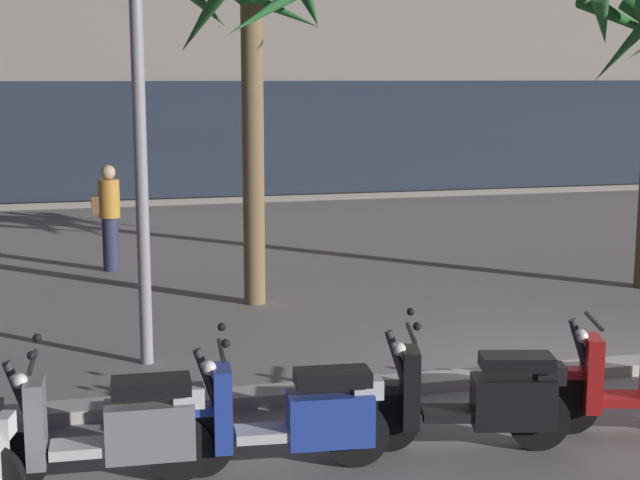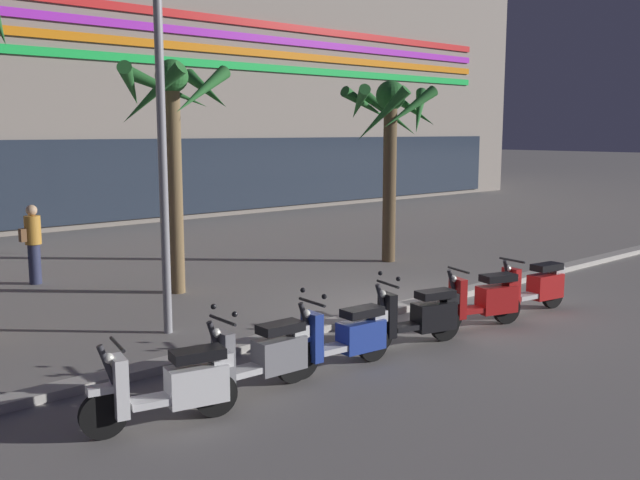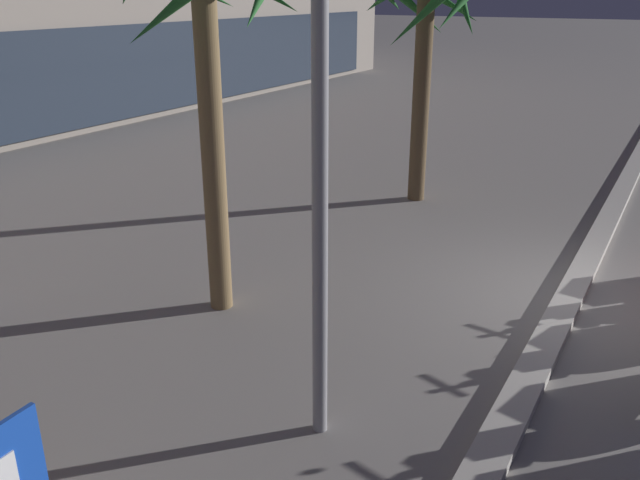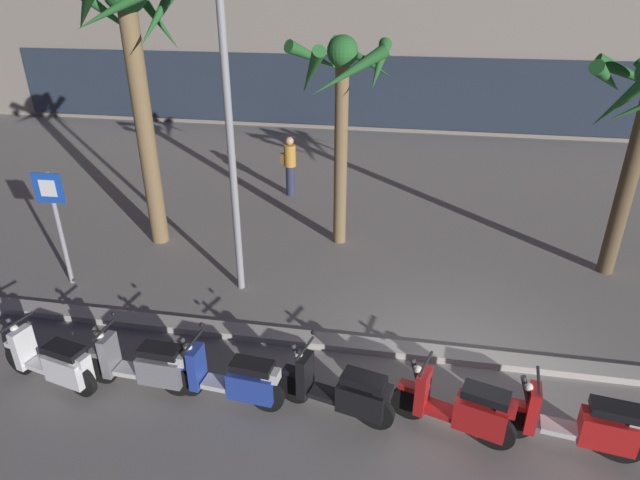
{
  "view_description": "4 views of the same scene",
  "coord_description": "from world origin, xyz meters",
  "px_view_note": "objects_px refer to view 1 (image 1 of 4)",
  "views": [
    {
      "loc": [
        -4.85,
        -8.44,
        3.12
      ],
      "look_at": [
        -2.04,
        2.63,
        1.15
      ],
      "focal_mm": 53.49,
      "sensor_mm": 36.0,
      "label": 1
    },
    {
      "loc": [
        -9.96,
        -8.34,
        3.27
      ],
      "look_at": [
        -1.63,
        0.97,
        1.37
      ],
      "focal_mm": 40.28,
      "sensor_mm": 36.0,
      "label": 2
    },
    {
      "loc": [
        -8.83,
        -0.82,
        3.98
      ],
      "look_at": [
        -2.68,
        2.7,
        1.29
      ],
      "focal_mm": 36.99,
      "sensor_mm": 36.0,
      "label": 3
    },
    {
      "loc": [
        -0.96,
        -7.09,
        5.64
      ],
      "look_at": [
        -2.73,
        2.64,
        0.81
      ],
      "focal_mm": 29.87,
      "sensor_mm": 36.0,
      "label": 4
    }
  ],
  "objects_px": {
    "palm_tree_near_sign": "(252,41)",
    "scooter_black_gap_after_mid": "(481,398)",
    "pedestrian_strolling_near_curb": "(109,215)",
    "scooter_blue_tail_end": "(296,416)",
    "street_lamp": "(136,1)",
    "scooter_grey_mid_front": "(115,429)"
  },
  "relations": [
    {
      "from": "palm_tree_near_sign",
      "to": "scooter_black_gap_after_mid",
      "type": "bearing_deg",
      "value": -81.13
    },
    {
      "from": "palm_tree_near_sign",
      "to": "pedestrian_strolling_near_curb",
      "type": "height_order",
      "value": "palm_tree_near_sign"
    },
    {
      "from": "scooter_blue_tail_end",
      "to": "street_lamp",
      "type": "bearing_deg",
      "value": 106.6
    },
    {
      "from": "street_lamp",
      "to": "scooter_blue_tail_end",
      "type": "bearing_deg",
      "value": -73.4
    },
    {
      "from": "palm_tree_near_sign",
      "to": "scooter_grey_mid_front",
      "type": "bearing_deg",
      "value": -110.6
    },
    {
      "from": "scooter_black_gap_after_mid",
      "to": "scooter_blue_tail_end",
      "type": "bearing_deg",
      "value": -179.13
    },
    {
      "from": "palm_tree_near_sign",
      "to": "street_lamp",
      "type": "relative_size",
      "value": 0.74
    },
    {
      "from": "pedestrian_strolling_near_curb",
      "to": "street_lamp",
      "type": "xyz_separation_m",
      "value": [
        0.2,
        -5.28,
        2.97
      ]
    },
    {
      "from": "scooter_black_gap_after_mid",
      "to": "street_lamp",
      "type": "relative_size",
      "value": 0.28
    },
    {
      "from": "scooter_grey_mid_front",
      "to": "scooter_black_gap_after_mid",
      "type": "xyz_separation_m",
      "value": [
        3.0,
        -0.03,
        -0.0
      ]
    },
    {
      "from": "scooter_grey_mid_front",
      "to": "palm_tree_near_sign",
      "type": "distance_m",
      "value": 6.78
    },
    {
      "from": "scooter_blue_tail_end",
      "to": "palm_tree_near_sign",
      "type": "relative_size",
      "value": 0.38
    },
    {
      "from": "palm_tree_near_sign",
      "to": "street_lamp",
      "type": "xyz_separation_m",
      "value": [
        -1.66,
        -2.48,
        0.32
      ]
    },
    {
      "from": "scooter_black_gap_after_mid",
      "to": "pedestrian_strolling_near_curb",
      "type": "distance_m",
      "value": 8.92
    },
    {
      "from": "scooter_black_gap_after_mid",
      "to": "street_lamp",
      "type": "xyz_separation_m",
      "value": [
        -2.55,
        3.19,
        3.43
      ]
    },
    {
      "from": "scooter_grey_mid_front",
      "to": "scooter_blue_tail_end",
      "type": "height_order",
      "value": "same"
    },
    {
      "from": "scooter_black_gap_after_mid",
      "to": "scooter_grey_mid_front",
      "type": "bearing_deg",
      "value": 179.42
    },
    {
      "from": "scooter_grey_mid_front",
      "to": "pedestrian_strolling_near_curb",
      "type": "relative_size",
      "value": 1.03
    },
    {
      "from": "scooter_grey_mid_front",
      "to": "scooter_blue_tail_end",
      "type": "xyz_separation_m",
      "value": [
        1.41,
        -0.05,
        -0.01
      ]
    },
    {
      "from": "scooter_black_gap_after_mid",
      "to": "street_lamp",
      "type": "bearing_deg",
      "value": 128.65
    },
    {
      "from": "scooter_grey_mid_front",
      "to": "street_lamp",
      "type": "height_order",
      "value": "street_lamp"
    },
    {
      "from": "scooter_blue_tail_end",
      "to": "street_lamp",
      "type": "xyz_separation_m",
      "value": [
        -0.96,
        3.21,
        3.44
      ]
    }
  ]
}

